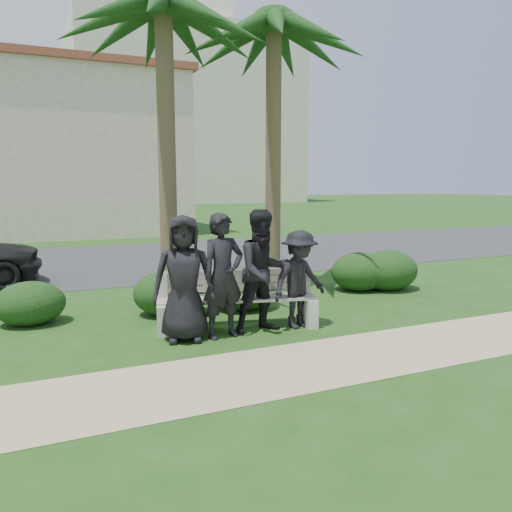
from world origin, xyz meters
The scene contains 17 objects.
ground centered at (0.00, 0.00, 0.00)m, with size 160.00×160.00×0.00m, color #1D4714.
footpath centered at (0.00, -1.80, 0.00)m, with size 30.00×1.60×0.01m, color tan.
asphalt_street centered at (0.00, 8.00, 0.00)m, with size 160.00×8.00×0.01m, color #2D2D30.
stucco_bldg_right centered at (-1.00, 18.00, 3.66)m, with size 8.40×8.40×7.30m.
hotel_tower centered at (14.00, 55.00, 13.41)m, with size 26.00×18.00×37.30m.
park_bench centered at (-0.62, 0.09, 0.40)m, with size 2.63×1.15×0.88m.
man_a centered at (-1.55, -0.20, 0.92)m, with size 0.90×0.59×1.84m, color black.
man_b centered at (-0.98, -0.28, 0.93)m, with size 0.68×0.45×1.86m, color black.
man_c centered at (-0.30, -0.25, 0.95)m, with size 0.92×0.72×1.89m, color black.
man_d centered at (0.30, -0.29, 0.78)m, with size 1.00×0.58×1.56m, color black.
hedge_a centered at (-3.62, 1.66, 0.36)m, with size 1.12×0.92×0.73m, color black.
hedge_c centered at (-1.39, 1.36, 0.41)m, with size 1.25×1.03×0.81m, color black.
hedge_d centered at (-0.06, 1.15, 0.39)m, with size 1.21×1.00×0.79m, color black.
hedge_e centered at (2.88, 1.66, 0.42)m, with size 1.30×1.07×0.85m, color black.
hedge_f centered at (3.46, 1.46, 0.44)m, with size 1.35×1.12×0.88m, color black.
palm_left centered at (-1.21, 1.97, 5.32)m, with size 3.00×3.00×6.31m.
palm_right centered at (1.12, 2.36, 5.40)m, with size 3.00×3.00×6.40m.
Camera 1 is at (-3.48, -7.09, 2.28)m, focal length 35.00 mm.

